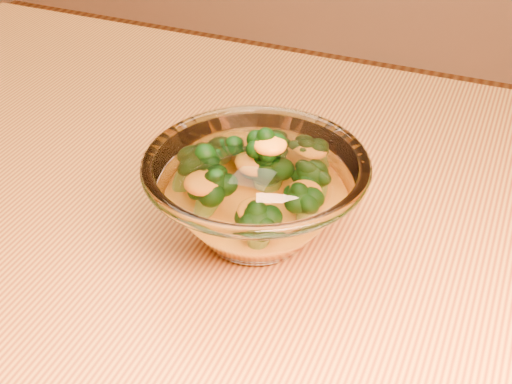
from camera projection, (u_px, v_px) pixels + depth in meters
table at (279, 352)px, 0.64m from camera, size 1.20×0.80×0.75m
glass_bowl at (256, 196)px, 0.59m from camera, size 0.19×0.19×0.08m
cheese_sauce at (256, 213)px, 0.60m from camera, size 0.11×0.11×0.03m
broccoli_heap at (250, 176)px, 0.60m from camera, size 0.13×0.13×0.07m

